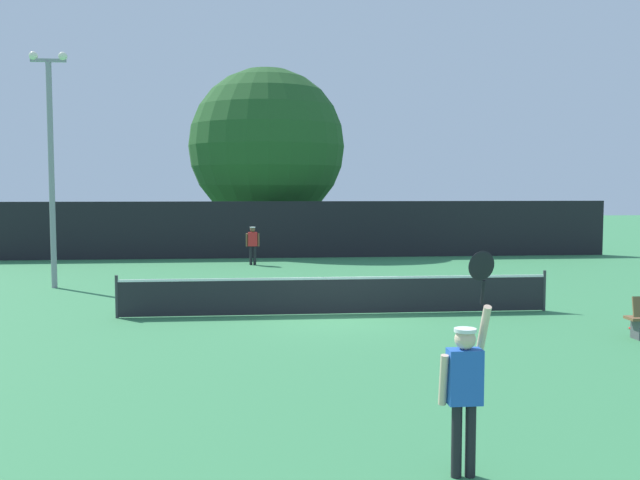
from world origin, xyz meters
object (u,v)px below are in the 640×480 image
at_px(parked_car_far, 448,229).
at_px(light_pole, 51,154).
at_px(parked_car_near, 138,235).
at_px(tennis_ball, 322,305).
at_px(parked_car_mid, 414,232).
at_px(player_serving, 465,379).
at_px(large_tree, 267,146).
at_px(spare_racket, 636,329).
at_px(player_receiving, 253,242).

bearing_deg(parked_car_far, light_pole, -137.41).
height_order(parked_car_near, parked_car_far, same).
relative_size(tennis_ball, parked_car_mid, 0.02).
bearing_deg(tennis_ball, parked_car_mid, 70.07).
height_order(player_serving, large_tree, large_tree).
height_order(large_tree, parked_car_near, large_tree).
height_order(player_serving, tennis_ball, player_serving).
xyz_separation_m(tennis_ball, parked_car_far, (9.76, 22.25, 0.74)).
bearing_deg(parked_car_near, spare_racket, -50.51).
distance_m(parked_car_near, parked_car_far, 17.98).
distance_m(player_receiving, parked_car_far, 16.52).
distance_m(player_serving, spare_racket, 10.01).
distance_m(parked_car_mid, parked_car_far, 4.06).
height_order(light_pole, parked_car_far, light_pole).
bearing_deg(player_receiving, parked_car_mid, -135.45).
bearing_deg(light_pole, parked_car_far, 44.71).
relative_size(player_receiving, tennis_ball, 23.47).
bearing_deg(parked_car_near, parked_car_mid, 9.10).
bearing_deg(player_receiving, light_pole, 43.90).
bearing_deg(light_pole, player_receiving, 43.90).
bearing_deg(large_tree, parked_car_mid, 9.50).
bearing_deg(player_serving, parked_car_near, 105.47).
bearing_deg(tennis_ball, spare_racket, -29.26).
bearing_deg(player_serving, parked_car_far, 74.60).
bearing_deg(parked_car_mid, tennis_ball, -109.28).
xyz_separation_m(parked_car_near, parked_car_mid, (14.82, 0.75, 0.00)).
bearing_deg(parked_car_near, large_tree, 1.02).
bearing_deg(player_receiving, parked_car_far, -134.85).
bearing_deg(parked_car_mid, player_receiving, -134.80).
bearing_deg(player_receiving, parked_car_near, -53.36).
relative_size(parked_car_mid, parked_car_far, 0.99).
distance_m(player_serving, parked_car_far, 34.98).
xyz_separation_m(tennis_ball, parked_car_mid, (6.99, 19.28, 0.74)).
relative_size(light_pole, parked_car_near, 1.72).
distance_m(light_pole, parked_car_far, 25.63).
height_order(spare_racket, large_tree, large_tree).
xyz_separation_m(player_receiving, parked_car_near, (-5.95, 7.99, -0.20)).
relative_size(player_receiving, light_pole, 0.21).
height_order(light_pole, parked_car_mid, light_pole).
bearing_deg(spare_racket, tennis_ball, 150.74).
bearing_deg(parked_car_far, parked_car_near, -170.21).
bearing_deg(light_pole, player_serving, -61.10).
xyz_separation_m(player_serving, parked_car_mid, (6.52, 30.75, -0.35)).
relative_size(player_receiving, large_tree, 0.17).
relative_size(light_pole, parked_car_mid, 1.78).
distance_m(player_receiving, spare_racket, 16.84).
xyz_separation_m(player_serving, parked_car_far, (9.29, 33.72, -0.35)).
bearing_deg(spare_racket, parked_car_far, 83.60).
xyz_separation_m(tennis_ball, light_pole, (-8.28, 4.39, 4.28)).
xyz_separation_m(player_receiving, large_tree, (0.77, 7.38, 4.38)).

